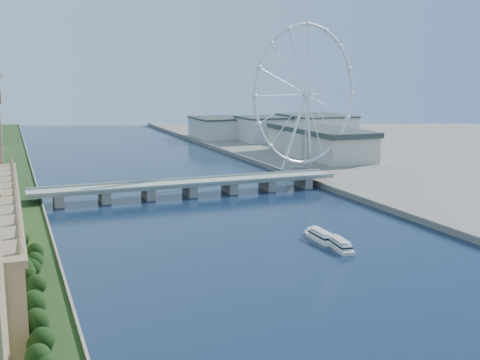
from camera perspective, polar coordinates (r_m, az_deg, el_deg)
tree_row at (r=193.43m, az=-18.45°, el=-13.73°), size 7.54×215.54×19.70m
westminster_bridge at (r=427.87m, az=-4.79°, el=-0.58°), size 220.00×22.00×9.50m
london_eye at (r=517.10m, az=6.31°, el=8.03°), size 113.60×39.12×124.30m
county_hall at (r=614.77m, az=7.53°, el=2.00°), size 54.00×144.00×35.00m
city_skyline at (r=685.53m, az=-7.82°, el=4.25°), size 505.00×280.00×32.00m
tour_boat_near at (r=302.05m, az=9.43°, el=-6.50°), size 9.67×26.60×5.71m
tour_boat_far at (r=316.12m, az=7.64°, el=-5.70°), size 7.44×26.83×5.86m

